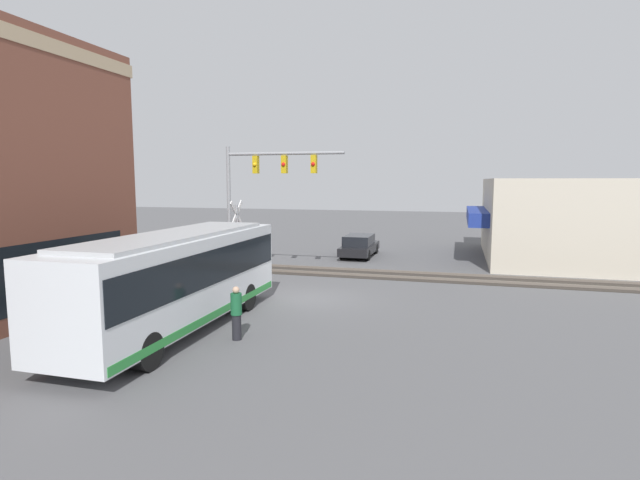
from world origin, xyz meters
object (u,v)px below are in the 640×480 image
object	(u,v)px
city_bus	(177,277)
parked_car_black	(359,246)
crossing_signal	(237,230)
pedestrian_near_bus	(236,313)

from	to	relation	value
city_bus	parked_car_black	size ratio (longest dim) A/B	2.13
crossing_signal	pedestrian_near_bus	size ratio (longest dim) A/B	2.30
city_bus	parked_car_black	distance (m)	17.26
city_bus	pedestrian_near_bus	size ratio (longest dim) A/B	6.14
city_bus	crossing_signal	bearing A→B (deg)	13.72
crossing_signal	pedestrian_near_bus	xyz separation A→B (m)	(-9.84, -4.55, -1.46)
city_bus	parked_car_black	xyz separation A→B (m)	(17.03, -2.60, -1.08)
parked_car_black	crossing_signal	bearing A→B (deg)	147.09
parked_car_black	pedestrian_near_bus	size ratio (longest dim) A/B	2.89
city_bus	crossing_signal	size ratio (longest dim) A/B	2.67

